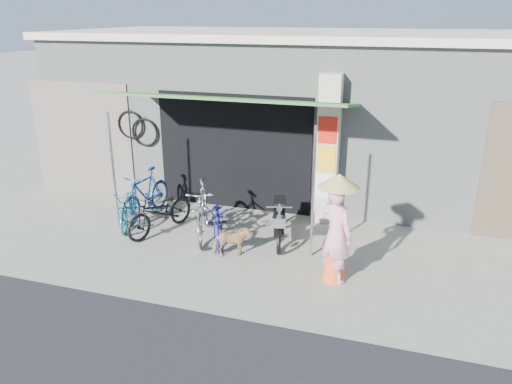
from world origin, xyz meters
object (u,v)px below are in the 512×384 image
(bike_navy, at_px, (218,220))
(nun, at_px, (336,229))
(bike_black, at_px, (161,212))
(moped, at_px, (279,219))
(bike_silver, at_px, (202,211))
(bike_teal, at_px, (128,206))
(bike_blue, at_px, (145,194))
(street_dog, at_px, (231,242))

(bike_navy, relative_size, nun, 0.83)
(bike_black, distance_m, moped, 2.32)
(bike_silver, bearing_deg, bike_teal, 158.56)
(bike_blue, bearing_deg, bike_silver, -14.17)
(bike_teal, relative_size, bike_navy, 1.02)
(bike_navy, xyz_separation_m, nun, (2.34, -0.85, 0.50))
(bike_teal, height_order, moped, moped)
(bike_teal, height_order, nun, nun)
(bike_blue, bearing_deg, bike_black, -36.51)
(street_dog, bearing_deg, bike_teal, 49.27)
(bike_black, height_order, moped, moped)
(bike_navy, bearing_deg, bike_black, 158.40)
(bike_navy, bearing_deg, street_dog, -73.57)
(bike_teal, distance_m, street_dog, 2.57)
(street_dog, distance_m, moped, 1.13)
(bike_black, height_order, bike_silver, bike_silver)
(bike_black, height_order, bike_navy, bike_black)
(bike_black, bearing_deg, bike_teal, -170.98)
(bike_silver, bearing_deg, bike_navy, -24.79)
(bike_black, distance_m, nun, 3.65)
(bike_teal, distance_m, bike_black, 0.82)
(bike_blue, height_order, moped, bike_blue)
(bike_black, relative_size, street_dog, 2.44)
(bike_navy, bearing_deg, bike_teal, 153.84)
(bike_blue, distance_m, bike_navy, 1.93)
(street_dog, bearing_deg, moped, -58.13)
(street_dog, height_order, nun, nun)
(bike_teal, relative_size, street_dog, 2.27)
(bike_navy, relative_size, moped, 0.95)
(moped, distance_m, nun, 1.80)
(bike_teal, xyz_separation_m, street_dog, (2.47, -0.71, -0.12))
(bike_teal, xyz_separation_m, nun, (4.33, -0.98, 0.49))
(bike_silver, bearing_deg, bike_blue, 142.65)
(bike_blue, distance_m, bike_silver, 1.59)
(bike_blue, height_order, nun, nun)
(bike_black, xyz_separation_m, bike_silver, (0.85, 0.06, 0.10))
(bike_black, height_order, nun, nun)
(bike_silver, bearing_deg, moped, -6.09)
(bike_blue, relative_size, street_dog, 2.55)
(moped, bearing_deg, street_dog, -137.78)
(street_dog, bearing_deg, bike_silver, 27.87)
(bike_silver, relative_size, bike_navy, 1.19)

